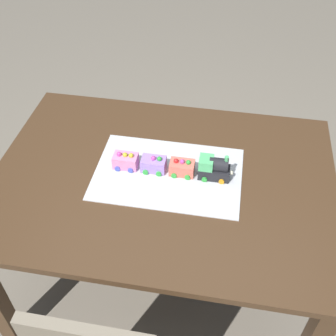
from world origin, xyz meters
The scene contains 7 objects.
ground_plane centered at (0.00, 0.00, 0.00)m, with size 8.00×8.00×0.00m, color gray.
dining_table centered at (0.00, 0.00, 0.63)m, with size 1.40×1.00×0.74m.
cake_board centered at (-0.02, -0.02, 0.74)m, with size 0.60×0.40×0.00m, color silver.
cake_locomotive centered at (-0.20, -0.03, 0.79)m, with size 0.14×0.08×0.12m.
cake_car_tanker_coral centered at (-0.07, -0.03, 0.77)m, with size 0.10×0.08×0.07m.
cake_car_gondola_lavender centered at (0.04, -0.03, 0.77)m, with size 0.10×0.08×0.07m.
cake_car_flatbed_bubblegum centered at (0.16, -0.03, 0.77)m, with size 0.10×0.08×0.07m.
Camera 1 is at (-0.23, 1.18, 1.95)m, focal length 44.68 mm.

